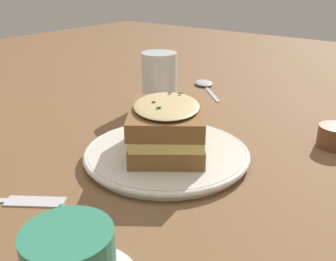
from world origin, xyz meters
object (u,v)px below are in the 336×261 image
sandwich (167,127)px  condiment_pot (335,136)px  spoon (205,84)px  fork (7,200)px  water_glass (159,80)px  dinner_plate (168,154)px

sandwich → condiment_pot: size_ratio=3.28×
spoon → fork: bearing=-127.8°
water_glass → condiment_pot: 0.35m
fork → spoon: 0.58m
spoon → dinner_plate: bearing=-111.3°
sandwich → water_glass: size_ratio=1.56×
spoon → condiment_pot: (-0.17, -0.35, 0.01)m
water_glass → fork: water_glass is taller
water_glass → fork: bearing=-168.9°
dinner_plate → spoon: (0.37, 0.17, -0.00)m
water_glass → spoon: bearing=2.3°
fork → condiment_pot: 0.49m
water_glass → spoon: size_ratio=0.82×
dinner_plate → condiment_pot: condiment_pot is taller
water_glass → condiment_pot: water_glass is taller
dinner_plate → fork: 0.23m
sandwich → dinner_plate: bearing=-112.5°
water_glass → spoon: water_glass is taller
dinner_plate → spoon: size_ratio=1.81×
sandwich → fork: size_ratio=1.05×
fork → condiment_pot: condiment_pot is taller
dinner_plate → sandwich: bearing=67.5°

